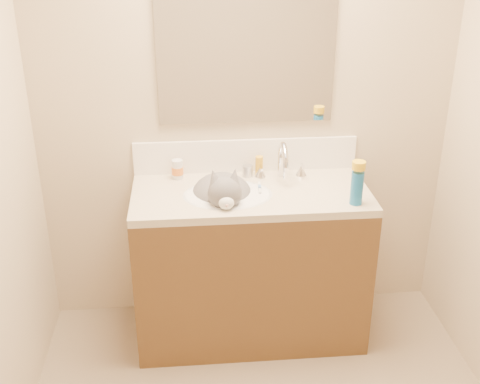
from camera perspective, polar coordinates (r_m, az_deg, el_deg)
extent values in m
cube|color=#BCA98B|center=(3.15, 0.55, 8.64)|extent=(2.20, 0.04, 2.50)
cube|color=#54381C|center=(3.25, 0.98, -7.13)|extent=(1.20, 0.55, 0.82)
cube|color=#C3B599|center=(3.04, 1.04, -0.25)|extent=(1.20, 0.55, 0.04)
ellipsoid|color=white|center=(3.03, -1.17, -1.43)|extent=(0.45, 0.36, 0.14)
cylinder|color=silver|center=(3.20, 3.91, 2.46)|extent=(0.04, 0.04, 0.11)
torus|color=silver|center=(3.12, 4.11, 2.97)|extent=(0.03, 0.20, 0.20)
cylinder|color=silver|center=(3.06, 4.34, 1.86)|extent=(0.03, 0.03, 0.06)
cone|color=silver|center=(3.19, 1.95, 1.98)|extent=(0.06, 0.06, 0.06)
cone|color=silver|center=(3.23, 5.83, 2.11)|extent=(0.06, 0.06, 0.06)
ellipsoid|color=#545254|center=(3.07, -1.73, -0.44)|extent=(0.32, 0.36, 0.23)
ellipsoid|color=#545254|center=(2.88, -1.45, -0.11)|extent=(0.17, 0.15, 0.16)
ellipsoid|color=#545254|center=(2.96, -1.58, -0.14)|extent=(0.12, 0.12, 0.15)
cone|color=#545254|center=(2.86, -2.47, 1.39)|extent=(0.08, 0.08, 0.10)
cone|color=#545254|center=(2.87, -0.54, 1.48)|extent=(0.08, 0.08, 0.10)
ellipsoid|color=silver|center=(2.83, -1.30, -1.05)|extent=(0.07, 0.06, 0.06)
ellipsoid|color=silver|center=(2.96, -1.51, -1.35)|extent=(0.12, 0.08, 0.14)
sphere|color=tan|center=(2.81, -1.25, -1.28)|extent=(0.02, 0.02, 0.02)
cylinder|color=#545254|center=(3.10, 1.01, -1.60)|extent=(0.11, 0.24, 0.04)
cube|color=white|center=(3.24, 0.55, 3.48)|extent=(1.20, 0.02, 0.18)
cube|color=white|center=(3.07, 0.60, 13.78)|extent=(0.90, 0.02, 0.80)
cylinder|color=silver|center=(3.18, -5.95, 2.15)|extent=(0.06, 0.06, 0.10)
cylinder|color=orange|center=(3.18, -5.94, 2.04)|extent=(0.06, 0.06, 0.04)
cylinder|color=#B7B7BC|center=(3.19, 0.72, 2.01)|extent=(0.06, 0.06, 0.06)
cylinder|color=gold|center=(3.21, 1.83, 2.53)|extent=(0.04, 0.04, 0.10)
cube|color=silver|center=(3.06, 1.88, 0.42)|extent=(0.02, 0.13, 0.01)
cube|color=#5982BF|center=(3.06, 1.88, 0.48)|extent=(0.02, 0.03, 0.02)
cylinder|color=#165FA0|center=(2.92, 11.02, 0.36)|extent=(0.06, 0.06, 0.16)
cylinder|color=gold|center=(2.88, 11.20, 2.49)|extent=(0.07, 0.07, 0.04)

